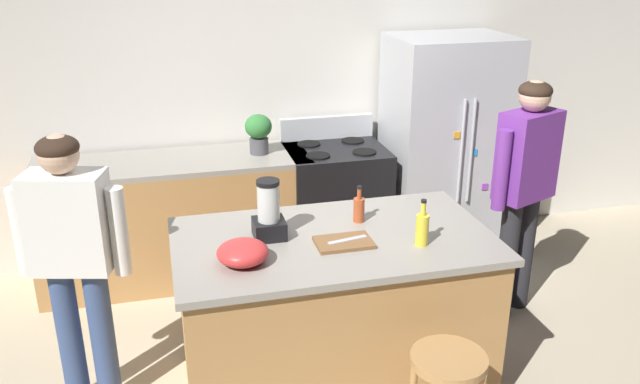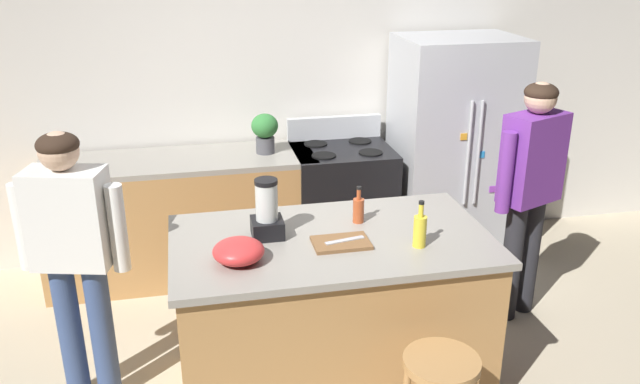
{
  "view_description": "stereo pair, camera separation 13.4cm",
  "coord_description": "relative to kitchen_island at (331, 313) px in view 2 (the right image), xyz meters",
  "views": [
    {
      "loc": [
        -0.86,
        -3.07,
        2.47
      ],
      "look_at": [
        0.0,
        0.3,
        1.1
      ],
      "focal_mm": 36.57,
      "sensor_mm": 36.0,
      "label": 1
    },
    {
      "loc": [
        -0.73,
        -3.1,
        2.47
      ],
      "look_at": [
        0.0,
        0.3,
        1.1
      ],
      "focal_mm": 36.57,
      "sensor_mm": 36.0,
      "label": 2
    }
  ],
  "objects": [
    {
      "name": "chef_knife",
      "position": [
        0.05,
        -0.09,
        0.49
      ],
      "size": [
        0.22,
        0.07,
        0.01
      ],
      "primitive_type": "cube",
      "rotation": [
        0.0,
        0.0,
        0.19
      ],
      "color": "#B7BABF",
      "rests_on": "cutting_board"
    },
    {
      "name": "bottle_cooking_sauce",
      "position": [
        0.2,
        0.17,
        0.55
      ],
      "size": [
        0.06,
        0.06,
        0.22
      ],
      "color": "#B24C26",
      "rests_on": "kitchen_island"
    },
    {
      "name": "bottle_soda",
      "position": [
        0.43,
        -0.2,
        0.57
      ],
      "size": [
        0.07,
        0.07,
        0.26
      ],
      "color": "yellow",
      "rests_on": "kitchen_island"
    },
    {
      "name": "ground_plane",
      "position": [
        0.0,
        0.0,
        -0.48
      ],
      "size": [
        14.0,
        14.0,
        0.0
      ],
      "primitive_type": "plane",
      "color": "beige"
    },
    {
      "name": "stove_range",
      "position": [
        0.44,
        1.52,
        0.01
      ],
      "size": [
        0.76,
        0.65,
        1.13
      ],
      "color": "black",
      "rests_on": "ground_plane"
    },
    {
      "name": "potted_plant",
      "position": [
        -0.15,
        1.55,
        0.64
      ],
      "size": [
        0.2,
        0.2,
        0.3
      ],
      "color": "#4C4C51",
      "rests_on": "back_counter_run"
    },
    {
      "name": "back_wall",
      "position": [
        0.0,
        1.95,
        0.87
      ],
      "size": [
        8.0,
        0.1,
        2.7
      ],
      "primitive_type": "cube",
      "color": "silver",
      "rests_on": "ground_plane"
    },
    {
      "name": "back_counter_run",
      "position": [
        -0.8,
        1.55,
        -0.0
      ],
      "size": [
        2.0,
        0.64,
        0.95
      ],
      "color": "#B7844C",
      "rests_on": "ground_plane"
    },
    {
      "name": "cutting_board",
      "position": [
        0.03,
        -0.09,
        0.48
      ],
      "size": [
        0.3,
        0.2,
        0.02
      ],
      "primitive_type": "cube",
      "color": "brown",
      "rests_on": "kitchen_island"
    },
    {
      "name": "kitchen_island",
      "position": [
        0.0,
        0.0,
        0.0
      ],
      "size": [
        1.73,
        0.99,
        0.95
      ],
      "color": "#B7844C",
      "rests_on": "ground_plane"
    },
    {
      "name": "refrigerator",
      "position": [
        1.33,
        1.5,
        0.41
      ],
      "size": [
        0.9,
        0.73,
        1.77
      ],
      "color": "#B7BABF",
      "rests_on": "ground_plane"
    },
    {
      "name": "person_by_island_left",
      "position": [
        -1.35,
        0.17,
        0.48
      ],
      "size": [
        0.59,
        0.31,
        1.58
      ],
      "color": "#384C7A",
      "rests_on": "ground_plane"
    },
    {
      "name": "mixing_bowl",
      "position": [
        -0.52,
        -0.18,
        0.53
      ],
      "size": [
        0.26,
        0.26,
        0.12
      ],
      "primitive_type": "ellipsoid",
      "color": "red",
      "rests_on": "kitchen_island"
    },
    {
      "name": "person_by_sink_right",
      "position": [
        1.44,
        0.48,
        0.51
      ],
      "size": [
        0.58,
        0.35,
        1.64
      ],
      "color": "#26262B",
      "rests_on": "ground_plane"
    },
    {
      "name": "blender_appliance",
      "position": [
        -0.34,
        0.09,
        0.61
      ],
      "size": [
        0.17,
        0.17,
        0.33
      ],
      "color": "black",
      "rests_on": "kitchen_island"
    }
  ]
}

